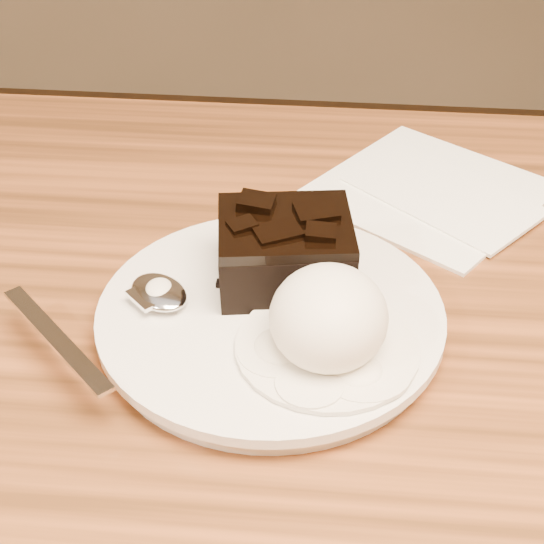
# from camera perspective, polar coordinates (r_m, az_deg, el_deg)

# --- Properties ---
(plate) EXTENTS (0.22, 0.22, 0.02)m
(plate) POSITION_cam_1_polar(r_m,az_deg,el_deg) (0.54, -0.10, -3.25)
(plate) COLOR white
(plate) RESTS_ON dining_table
(brownie) EXTENTS (0.09, 0.08, 0.04)m
(brownie) POSITION_cam_1_polar(r_m,az_deg,el_deg) (0.55, 0.89, 1.16)
(brownie) COLOR black
(brownie) RESTS_ON plate
(ice_cream_scoop) EXTENTS (0.07, 0.07, 0.06)m
(ice_cream_scoop) POSITION_cam_1_polar(r_m,az_deg,el_deg) (0.49, 3.82, -3.07)
(ice_cream_scoop) COLOR white
(ice_cream_scoop) RESTS_ON plate
(melt_puddle) EXTENTS (0.11, 0.11, 0.00)m
(melt_puddle) POSITION_cam_1_polar(r_m,az_deg,el_deg) (0.51, 3.71, -5.12)
(melt_puddle) COLOR white
(melt_puddle) RESTS_ON plate
(spoon) EXTENTS (0.15, 0.15, 0.01)m
(spoon) POSITION_cam_1_polar(r_m,az_deg,el_deg) (0.55, -7.57, -1.49)
(spoon) COLOR silver
(spoon) RESTS_ON plate
(napkin) EXTENTS (0.22, 0.22, 0.01)m
(napkin) POSITION_cam_1_polar(r_m,az_deg,el_deg) (0.70, 10.48, 5.43)
(napkin) COLOR white
(napkin) RESTS_ON dining_table
(crumb_a) EXTENTS (0.01, 0.01, 0.00)m
(crumb_a) POSITION_cam_1_polar(r_m,az_deg,el_deg) (0.56, -3.50, -0.78)
(crumb_a) COLOR black
(crumb_a) RESTS_ON plate
(crumb_b) EXTENTS (0.01, 0.01, 0.00)m
(crumb_b) POSITION_cam_1_polar(r_m,az_deg,el_deg) (0.54, -1.59, -2.37)
(crumb_b) COLOR black
(crumb_b) RESTS_ON plate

